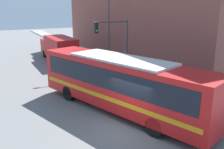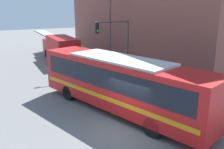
% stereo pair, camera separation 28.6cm
% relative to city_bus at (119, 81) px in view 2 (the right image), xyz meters
% --- Properties ---
extents(ground_plane, '(120.00, 120.00, 0.00)m').
position_rel_city_bus_xyz_m(ground_plane, '(-0.61, -2.18, -1.90)').
color(ground_plane, slate).
extents(sidewalk, '(2.49, 70.00, 0.16)m').
position_rel_city_bus_xyz_m(sidewalk, '(5.14, 17.82, -1.82)').
color(sidewalk, gray).
rests_on(sidewalk, ground_plane).
extents(building_facade, '(6.00, 28.72, 11.59)m').
position_rel_city_bus_xyz_m(building_facade, '(9.38, 13.17, 3.89)').
color(building_facade, brown).
rests_on(building_facade, ground_plane).
extents(city_bus, '(6.13, 12.12, 3.30)m').
position_rel_city_bus_xyz_m(city_bus, '(0.00, 0.00, 0.00)').
color(city_bus, red).
rests_on(city_bus, ground_plane).
extents(delivery_truck, '(2.31, 8.37, 2.81)m').
position_rel_city_bus_xyz_m(delivery_truck, '(0.64, 15.65, -0.36)').
color(delivery_truck, '#B21919').
rests_on(delivery_truck, ground_plane).
extents(fire_hydrant, '(0.28, 0.38, 0.83)m').
position_rel_city_bus_xyz_m(fire_hydrant, '(4.49, 1.58, -1.33)').
color(fire_hydrant, '#999999').
rests_on(fire_hydrant, sidewalk).
extents(traffic_light_pole, '(3.28, 0.35, 4.81)m').
position_rel_city_bus_xyz_m(traffic_light_pole, '(3.46, 7.12, 1.59)').
color(traffic_light_pole, '#47474C').
rests_on(traffic_light_pole, sidewalk).
extents(parking_meter, '(0.14, 0.14, 1.38)m').
position_rel_city_bus_xyz_m(parking_meter, '(4.49, 5.09, -0.81)').
color(parking_meter, '#47474C').
rests_on(parking_meter, sidewalk).
extents(street_lamp, '(3.05, 0.28, 8.34)m').
position_rel_city_bus_xyz_m(street_lamp, '(4.36, 10.99, 3.18)').
color(street_lamp, '#47474C').
rests_on(street_lamp, sidewalk).
extents(pedestrian_near_corner, '(0.34, 0.34, 1.71)m').
position_rel_city_bus_xyz_m(pedestrian_near_corner, '(5.73, 9.09, -0.87)').
color(pedestrian_near_corner, '#23283D').
rests_on(pedestrian_near_corner, sidewalk).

